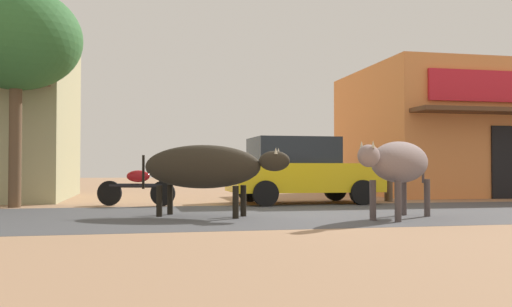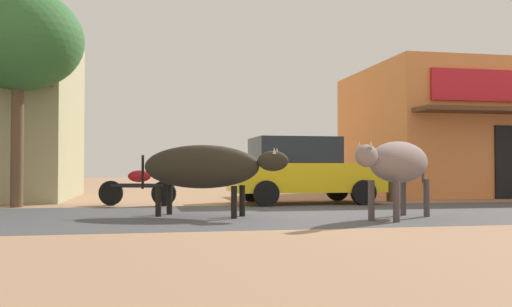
# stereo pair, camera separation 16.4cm
# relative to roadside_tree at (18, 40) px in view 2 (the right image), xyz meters

# --- Properties ---
(ground) EXTENTS (80.00, 80.00, 0.00)m
(ground) POSITION_rel_roadside_tree_xyz_m (5.84, -3.02, -3.80)
(ground) COLOR #A37B5A
(asphalt_road) EXTENTS (72.00, 5.21, 0.00)m
(asphalt_road) POSITION_rel_roadside_tree_xyz_m (5.84, -3.02, -3.80)
(asphalt_road) COLOR #464749
(asphalt_road) RESTS_ON ground
(storefront_right_club) EXTENTS (7.08, 6.62, 4.14)m
(storefront_right_club) POSITION_rel_roadside_tree_xyz_m (13.49, 3.72, -1.72)
(storefront_right_club) COLOR #E28648
(storefront_right_club) RESTS_ON ground
(roadside_tree) EXTENTS (2.91, 2.91, 4.99)m
(roadside_tree) POSITION_rel_roadside_tree_xyz_m (0.00, 0.00, 0.00)
(roadside_tree) COLOR brown
(roadside_tree) RESTS_ON ground
(parked_hatchback_car) EXTENTS (3.70, 2.03, 1.64)m
(parked_hatchback_car) POSITION_rel_roadside_tree_xyz_m (6.68, 0.03, -2.96)
(parked_hatchback_car) COLOR gold
(parked_hatchback_car) RESTS_ON ground
(parked_motorcycle) EXTENTS (1.80, 0.67, 1.04)m
(parked_motorcycle) POSITION_rel_roadside_tree_xyz_m (2.70, -0.03, -3.34)
(parked_motorcycle) COLOR black
(parked_motorcycle) RESTS_ON ground
(cow_near_brown) EXTENTS (2.69, 1.69, 1.31)m
(cow_near_brown) POSITION_rel_roadside_tree_xyz_m (3.91, -3.22, -2.89)
(cow_near_brown) COLOR #2C261C
(cow_near_brown) RESTS_ON ground
(cow_far_dark) EXTENTS (2.22, 1.99, 1.36)m
(cow_far_dark) POSITION_rel_roadside_tree_xyz_m (7.21, -4.34, -2.82)
(cow_far_dark) COLOR gray
(cow_far_dark) RESTS_ON ground
(pedestrian_by_shop) EXTENTS (0.48, 0.61, 1.51)m
(pedestrian_by_shop) POSITION_rel_roadside_tree_xyz_m (9.20, 0.31, -2.92)
(pedestrian_by_shop) COLOR brown
(pedestrian_by_shop) RESTS_ON ground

